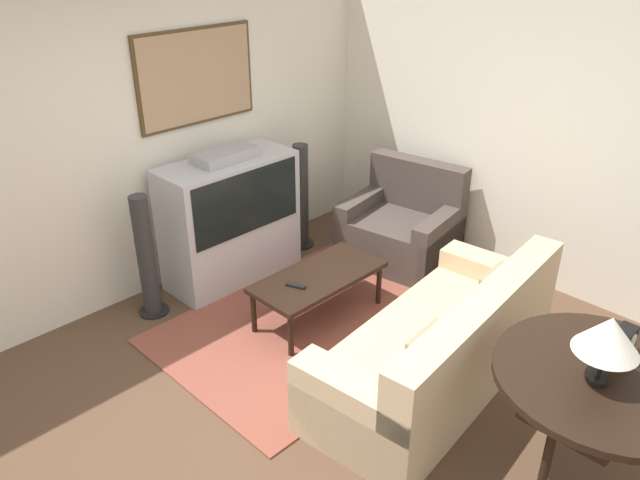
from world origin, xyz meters
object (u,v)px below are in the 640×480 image
(speaker_tower_left, at_px, (147,260))
(speaker_tower_right, at_px, (301,199))
(tv, at_px, (230,219))
(couch, at_px, (441,348))
(table_lamp, at_px, (609,335))
(coffee_table, at_px, (318,279))
(armchair, at_px, (402,230))
(mantel_clock, at_px, (623,343))
(console_table, at_px, (603,385))

(speaker_tower_left, bearing_deg, speaker_tower_right, 0.00)
(tv, xyz_separation_m, couch, (0.09, -2.24, -0.29))
(table_lamp, height_order, speaker_tower_right, table_lamp)
(couch, height_order, speaker_tower_left, speaker_tower_left)
(coffee_table, relative_size, speaker_tower_left, 1.05)
(coffee_table, xyz_separation_m, speaker_tower_left, (-0.92, 1.05, 0.13))
(tv, bearing_deg, coffee_table, -86.79)
(couch, relative_size, speaker_tower_right, 2.04)
(armchair, bearing_deg, speaker_tower_right, -159.99)
(tv, xyz_separation_m, table_lamp, (-0.15, -3.34, 0.52))
(coffee_table, distance_m, speaker_tower_left, 1.41)
(couch, height_order, mantel_clock, mantel_clock)
(console_table, relative_size, table_lamp, 2.92)
(speaker_tower_left, xyz_separation_m, speaker_tower_right, (1.73, 0.00, 0.00))
(table_lamp, xyz_separation_m, speaker_tower_right, (1.01, 3.34, -0.59))
(table_lamp, bearing_deg, armchair, 58.43)
(coffee_table, bearing_deg, table_lamp, -95.21)
(couch, xyz_separation_m, coffee_table, (-0.03, 1.18, 0.08))
(couch, relative_size, console_table, 1.85)
(armchair, relative_size, mantel_clock, 5.90)
(armchair, height_order, speaker_tower_left, speaker_tower_left)
(console_table, height_order, table_lamp, table_lamp)
(mantel_clock, bearing_deg, speaker_tower_left, 106.72)
(mantel_clock, distance_m, speaker_tower_right, 3.44)
(console_table, relative_size, speaker_tower_left, 1.10)
(tv, relative_size, speaker_tower_right, 1.15)
(mantel_clock, bearing_deg, armchair, 63.56)
(console_table, height_order, speaker_tower_left, speaker_tower_left)
(armchair, height_order, table_lamp, table_lamp)
(armchair, bearing_deg, tv, -132.30)
(tv, distance_m, coffee_table, 1.08)
(tv, distance_m, console_table, 3.36)
(tv, xyz_separation_m, speaker_tower_left, (-0.87, -0.00, -0.08))
(tv, height_order, coffee_table, tv)
(coffee_table, relative_size, mantel_clock, 5.99)
(coffee_table, height_order, speaker_tower_right, speaker_tower_right)
(couch, distance_m, mantel_clock, 1.26)
(coffee_table, distance_m, speaker_tower_right, 1.33)
(tv, bearing_deg, speaker_tower_left, -179.69)
(table_lamp, bearing_deg, coffee_table, 84.79)
(tv, bearing_deg, speaker_tower_right, -0.31)
(couch, distance_m, speaker_tower_left, 2.44)
(console_table, xyz_separation_m, mantel_clock, (0.20, 0.01, 0.16))
(tv, height_order, armchair, tv)
(tv, xyz_separation_m, speaker_tower_right, (0.87, -0.00, -0.08))
(armchair, relative_size, speaker_tower_left, 1.03)
(table_lamp, xyz_separation_m, mantel_clock, (0.29, -0.00, -0.20))
(console_table, bearing_deg, speaker_tower_left, 103.44)
(mantel_clock, height_order, speaker_tower_right, speaker_tower_right)
(armchair, bearing_deg, mantel_clock, -35.46)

